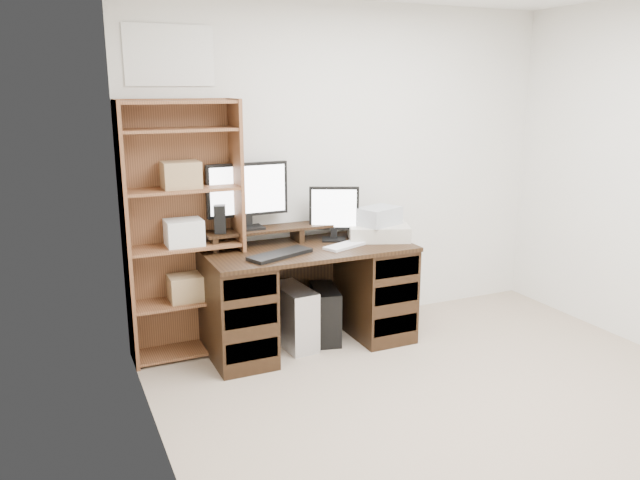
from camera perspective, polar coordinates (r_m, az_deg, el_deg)
room at (r=3.30m, az=18.38°, el=2.15°), size 3.54×4.04×2.54m
desk at (r=4.61m, az=-1.09°, el=-4.98°), size 1.50×0.70×0.75m
riser_shelf at (r=4.67m, az=-2.11°, el=1.06°), size 1.40×0.22×0.12m
monitor_wide at (r=4.53m, az=-6.65°, el=4.37°), size 0.61×0.16×0.48m
monitor_small at (r=4.66m, az=1.29°, el=2.65°), size 0.35×0.21×0.41m
speaker at (r=4.44m, az=-9.14°, el=1.89°), size 0.10×0.10×0.20m
keyboard_black at (r=4.26m, az=-3.67°, el=-1.33°), size 0.50×0.32×0.03m
keyboard_white at (r=4.54m, az=2.66°, el=-0.42°), size 0.44×0.28×0.02m
mouse at (r=4.65m, az=5.87°, el=-0.03°), size 0.09×0.07×0.03m
printer at (r=4.75m, az=5.35°, el=0.76°), size 0.54×0.48×0.11m
basket at (r=4.72m, az=5.39°, el=2.20°), size 0.37×0.32×0.13m
tower_silver at (r=4.64m, az=-2.40°, el=-7.01°), size 0.23×0.46×0.45m
tower_black at (r=4.75m, az=0.48°, el=-6.75°), size 0.27×0.44×0.41m
bookshelf at (r=4.42m, az=-12.41°, el=0.98°), size 0.80×0.30×1.80m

